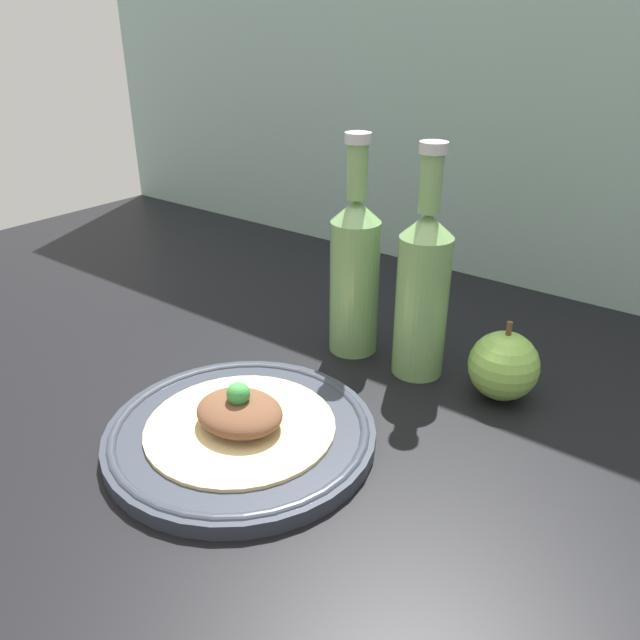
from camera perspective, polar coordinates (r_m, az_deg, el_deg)
ground_plane at (r=69.08cm, az=-3.26°, el=-10.79°), size 180.00×110.00×4.00cm
wall_backsplash at (r=101.91cm, az=18.06°, el=25.23°), size 180.00×3.00×80.00cm
plate at (r=65.33cm, az=-7.25°, el=-10.17°), size 27.64×27.64×1.87cm
plated_food at (r=64.25cm, az=-7.34°, el=-8.81°), size 19.39×19.39×5.31cm
cider_bottle_left at (r=77.76cm, az=3.19°, el=4.49°), size 6.19×6.19×27.62cm
cider_bottle_right at (r=73.26cm, az=9.37°, el=2.78°), size 6.19×6.19×27.62cm
apple at (r=73.27cm, az=16.44°, el=-4.03°), size 7.94×7.94×9.45cm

